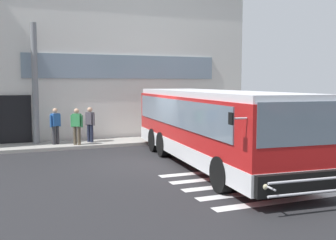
# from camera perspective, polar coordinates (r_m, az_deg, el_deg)

# --- Properties ---
(ground_plane) EXTENTS (80.00, 90.00, 0.02)m
(ground_plane) POSITION_cam_1_polar(r_m,az_deg,el_deg) (15.08, -3.66, -6.10)
(ground_plane) COLOR #232326
(ground_plane) RESTS_ON ground
(bay_paint_stripes) EXTENTS (4.40, 3.96, 0.01)m
(bay_paint_stripes) POSITION_cam_1_polar(r_m,az_deg,el_deg) (12.21, 11.74, -8.88)
(bay_paint_stripes) COLOR silver
(bay_paint_stripes) RESTS_ON ground
(terminal_building) EXTENTS (17.88, 13.80, 8.13)m
(terminal_building) POSITION_cam_1_polar(r_m,az_deg,el_deg) (25.88, -13.15, 7.60)
(terminal_building) COLOR silver
(terminal_building) RESTS_ON ground
(boarding_curb) EXTENTS (20.08, 2.00, 0.15)m
(boarding_curb) POSITION_cam_1_polar(r_m,az_deg,el_deg) (19.62, -8.03, -3.22)
(boarding_curb) COLOR #9E9B93
(boarding_curb) RESTS_ON ground
(entry_support_column) EXTENTS (0.28, 0.28, 5.59)m
(entry_support_column) POSITION_cam_1_polar(r_m,az_deg,el_deg) (19.48, -18.54, 4.97)
(entry_support_column) COLOR slate
(entry_support_column) RESTS_ON boarding_curb
(bus_main_foreground) EXTENTS (3.77, 11.20, 2.70)m
(bus_main_foreground) POSITION_cam_1_polar(r_m,az_deg,el_deg) (14.42, 6.14, -1.24)
(bus_main_foreground) COLOR red
(bus_main_foreground) RESTS_ON ground
(passenger_near_column) EXTENTS (0.51, 0.39, 1.68)m
(passenger_near_column) POSITION_cam_1_polar(r_m,az_deg,el_deg) (19.01, -15.85, -0.59)
(passenger_near_column) COLOR #2D2D33
(passenger_near_column) RESTS_ON boarding_curb
(passenger_by_doorway) EXTENTS (0.52, 0.50, 1.68)m
(passenger_by_doorway) POSITION_cam_1_polar(r_m,az_deg,el_deg) (18.61, -12.92, -0.54)
(passenger_by_doorway) COLOR #4C4233
(passenger_by_doorway) RESTS_ON boarding_curb
(passenger_at_curb_edge) EXTENTS (0.40, 0.50, 1.68)m
(passenger_at_curb_edge) POSITION_cam_1_polar(r_m,az_deg,el_deg) (19.33, -11.12, -0.39)
(passenger_at_curb_edge) COLOR #1E2338
(passenger_at_curb_edge) RESTS_ON boarding_curb
(safety_bollard_yellow) EXTENTS (0.18, 0.18, 0.90)m
(safety_bollard_yellow) POSITION_cam_1_polar(r_m,az_deg,el_deg) (19.02, -1.19, -2.29)
(safety_bollard_yellow) COLOR yellow
(safety_bollard_yellow) RESTS_ON ground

